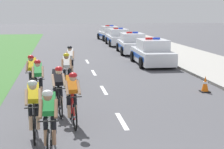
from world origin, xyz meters
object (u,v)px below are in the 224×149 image
Objects in this scene: cyclist_second at (34,107)px; cyclist_fifth at (38,80)px; cyclist_fourth at (58,89)px; cyclist_eighth at (70,61)px; cyclist_third at (72,97)px; police_car_third at (118,38)px; traffic_cone_mid at (205,84)px; cyclist_seventh at (32,74)px; police_car_second at (132,44)px; police_car_nearest at (152,53)px; cyclist_sixth at (67,71)px; police_car_furthest at (109,34)px; cyclist_lead at (49,120)px.

cyclist_second and cyclist_fifth have the same top height.
cyclist_eighth is (0.57, 5.98, 0.00)m from cyclist_fourth.
police_car_third reaches higher than cyclist_third.
police_car_third reaches higher than traffic_cone_mid.
cyclist_eighth is at bearing 84.53° from cyclist_fourth.
cyclist_eighth is 2.69× the size of traffic_cone_mid.
cyclist_seventh is (-1.34, 3.90, 0.00)m from cyclist_third.
cyclist_seventh is at bearing -117.98° from police_car_second.
cyclist_fifth is 4.63m from cyclist_eighth.
police_car_second is at bearing 70.26° from cyclist_second.
cyclist_fourth is 10.73m from police_car_nearest.
cyclist_third is 1.00× the size of cyclist_sixth.
cyclist_eighth is at bearing -103.34° from police_car_furthest.
police_car_furthest reaches higher than cyclist_lead.
cyclist_fifth is at bearing 112.01° from cyclist_third.
cyclist_lead is 1.00× the size of cyclist_seventh.
police_car_third is (5.44, 21.00, -0.11)m from cyclist_fourth.
police_car_furthest is at bearing 78.40° from cyclist_fourth.
police_car_third is at bearing 75.25° from cyclist_second.
cyclist_second is 1.00× the size of cyclist_sixth.
cyclist_fourth is 0.39× the size of police_car_nearest.
cyclist_fourth is at bearing -120.48° from police_car_nearest.
cyclist_eighth is 0.39× the size of police_car_third.
cyclist_fourth is 1.00× the size of cyclist_seventh.
cyclist_third is at bearing -100.41° from police_car_furthest.
cyclist_seventh is at bearing 108.97° from cyclist_third.
police_car_nearest is at bearing -90.00° from police_car_third.
cyclist_lead and cyclist_fourth have the same top height.
cyclist_second is 5.27m from cyclist_sixth.
cyclist_second is 0.39× the size of police_car_third.
police_car_furthest is (6.04, 28.48, -0.11)m from cyclist_second.
cyclist_fifth and cyclist_seventh have the same top height.
cyclist_eighth is at bearing -118.67° from police_car_second.
cyclist_sixth is at bearing 90.52° from cyclist_third.
cyclist_eighth is at bearing 142.75° from traffic_cone_mid.
cyclist_eighth is (0.20, 7.05, 0.00)m from cyclist_third.
cyclist_fifth is at bearing -105.64° from cyclist_eighth.
cyclist_second and cyclist_fourth have the same top height.
police_car_second reaches higher than cyclist_fifth.
police_car_furthest reaches higher than cyclist_third.
cyclist_second is 4.79m from cyclist_seventh.
traffic_cone_mid is at bearing -37.25° from cyclist_eighth.
cyclist_eighth is at bearing -107.96° from police_car_third.
cyclist_sixth is (0.34, 3.23, 0.00)m from cyclist_fourth.
cyclist_fifth is 0.39× the size of police_car_third.
police_car_nearest reaches higher than cyclist_lead.
cyclist_fifth is 0.38× the size of police_car_second.
cyclist_fourth is 1.00× the size of cyclist_fifth.
police_car_nearest reaches higher than traffic_cone_mid.
cyclist_fifth is 1.98m from cyclist_sixth.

